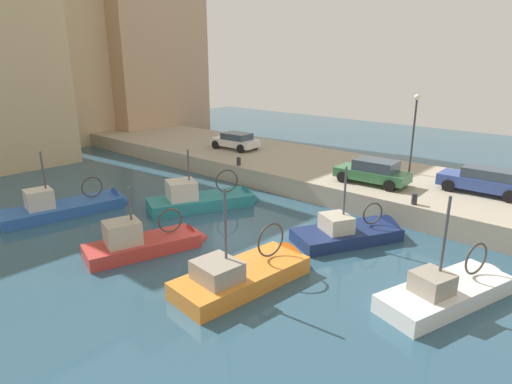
{
  "coord_description": "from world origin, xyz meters",
  "views": [
    {
      "loc": [
        -12.85,
        -13.66,
        8.14
      ],
      "look_at": [
        3.67,
        1.14,
        1.2
      ],
      "focal_mm": 30.39,
      "sensor_mm": 36.0,
      "label": 1
    }
  ],
  "objects_px": {
    "fishing_boat_red": "(150,247)",
    "parked_car_blue": "(485,180)",
    "mooring_bollard_north": "(239,161)",
    "parked_car_white": "(236,141)",
    "parked_car_green": "(373,172)",
    "fishing_boat_navy": "(355,237)",
    "fishing_boat_orange": "(250,279)",
    "fishing_boat_teal": "(206,204)",
    "fishing_boat_blue": "(71,210)",
    "mooring_bollard_mid": "(414,199)",
    "quay_streetlamp": "(415,121)",
    "fishing_boat_white": "(452,297)"
  },
  "relations": [
    {
      "from": "parked_car_green",
      "to": "quay_streetlamp",
      "type": "height_order",
      "value": "quay_streetlamp"
    },
    {
      "from": "fishing_boat_teal",
      "to": "parked_car_white",
      "type": "xyz_separation_m",
      "value": [
        8.47,
        5.95,
        1.71
      ]
    },
    {
      "from": "mooring_bollard_mid",
      "to": "quay_streetlamp",
      "type": "distance_m",
      "value": 6.92
    },
    {
      "from": "fishing_boat_navy",
      "to": "mooring_bollard_north",
      "type": "bearing_deg",
      "value": 73.07
    },
    {
      "from": "parked_car_green",
      "to": "fishing_boat_white",
      "type": "bearing_deg",
      "value": -136.86
    },
    {
      "from": "fishing_boat_teal",
      "to": "parked_car_green",
      "type": "distance_m",
      "value": 9.65
    },
    {
      "from": "mooring_bollard_north",
      "to": "parked_car_white",
      "type": "bearing_deg",
      "value": 46.61
    },
    {
      "from": "fishing_boat_blue",
      "to": "parked_car_white",
      "type": "distance_m",
      "value": 14.24
    },
    {
      "from": "parked_car_green",
      "to": "fishing_boat_navy",
      "type": "bearing_deg",
      "value": -159.71
    },
    {
      "from": "fishing_boat_white",
      "to": "parked_car_white",
      "type": "bearing_deg",
      "value": 64.71
    },
    {
      "from": "fishing_boat_blue",
      "to": "mooring_bollard_north",
      "type": "distance_m",
      "value": 10.82
    },
    {
      "from": "fishing_boat_navy",
      "to": "fishing_boat_orange",
      "type": "bearing_deg",
      "value": 171.33
    },
    {
      "from": "fishing_boat_white",
      "to": "quay_streetlamp",
      "type": "bearing_deg",
      "value": 30.01
    },
    {
      "from": "fishing_boat_orange",
      "to": "fishing_boat_red",
      "type": "xyz_separation_m",
      "value": [
        -0.9,
        5.14,
        0.05
      ]
    },
    {
      "from": "parked_car_green",
      "to": "mooring_bollard_north",
      "type": "xyz_separation_m",
      "value": [
        -1.95,
        8.74,
        -0.44
      ]
    },
    {
      "from": "fishing_boat_teal",
      "to": "fishing_boat_white",
      "type": "height_order",
      "value": "fishing_boat_white"
    },
    {
      "from": "parked_car_blue",
      "to": "parked_car_green",
      "type": "bearing_deg",
      "value": 112.86
    },
    {
      "from": "fishing_boat_red",
      "to": "parked_car_blue",
      "type": "bearing_deg",
      "value": -32.99
    },
    {
      "from": "parked_car_green",
      "to": "mooring_bollard_north",
      "type": "bearing_deg",
      "value": 102.57
    },
    {
      "from": "parked_car_green",
      "to": "mooring_bollard_north",
      "type": "relative_size",
      "value": 7.62
    },
    {
      "from": "parked_car_white",
      "to": "quay_streetlamp",
      "type": "xyz_separation_m",
      "value": [
        1.94,
        -13.26,
        2.59
      ]
    },
    {
      "from": "fishing_boat_orange",
      "to": "mooring_bollard_north",
      "type": "height_order",
      "value": "fishing_boat_orange"
    },
    {
      "from": "mooring_bollard_north",
      "to": "fishing_boat_white",
      "type": "bearing_deg",
      "value": -109.56
    },
    {
      "from": "fishing_boat_blue",
      "to": "mooring_bollard_mid",
      "type": "distance_m",
      "value": 18.08
    },
    {
      "from": "fishing_boat_orange",
      "to": "quay_streetlamp",
      "type": "relative_size",
      "value": 1.29
    },
    {
      "from": "mooring_bollard_north",
      "to": "parked_car_green",
      "type": "bearing_deg",
      "value": -77.43
    },
    {
      "from": "fishing_boat_teal",
      "to": "mooring_bollard_north",
      "type": "xyz_separation_m",
      "value": [
        4.75,
        2.03,
        1.32
      ]
    },
    {
      "from": "fishing_boat_navy",
      "to": "parked_car_green",
      "type": "height_order",
      "value": "fishing_boat_navy"
    },
    {
      "from": "fishing_boat_teal",
      "to": "parked_car_green",
      "type": "height_order",
      "value": "fishing_boat_teal"
    },
    {
      "from": "fishing_boat_red",
      "to": "mooring_bollard_mid",
      "type": "height_order",
      "value": "fishing_boat_red"
    },
    {
      "from": "fishing_boat_red",
      "to": "fishing_boat_navy",
      "type": "bearing_deg",
      "value": -40.6
    },
    {
      "from": "parked_car_white",
      "to": "quay_streetlamp",
      "type": "distance_m",
      "value": 13.64
    },
    {
      "from": "fishing_boat_navy",
      "to": "fishing_boat_white",
      "type": "bearing_deg",
      "value": -114.69
    },
    {
      "from": "parked_car_blue",
      "to": "fishing_boat_white",
      "type": "bearing_deg",
      "value": -169.3
    },
    {
      "from": "fishing_boat_teal",
      "to": "fishing_boat_white",
      "type": "xyz_separation_m",
      "value": [
        -0.87,
        -13.82,
        -0.06
      ]
    },
    {
      "from": "parked_car_blue",
      "to": "mooring_bollard_north",
      "type": "relative_size",
      "value": 7.96
    },
    {
      "from": "fishing_boat_teal",
      "to": "mooring_bollard_north",
      "type": "bearing_deg",
      "value": 23.08
    },
    {
      "from": "fishing_boat_white",
      "to": "mooring_bollard_north",
      "type": "bearing_deg",
      "value": 70.44
    },
    {
      "from": "parked_car_white",
      "to": "mooring_bollard_mid",
      "type": "relative_size",
      "value": 7.14
    },
    {
      "from": "fishing_boat_teal",
      "to": "quay_streetlamp",
      "type": "height_order",
      "value": "quay_streetlamp"
    },
    {
      "from": "mooring_bollard_north",
      "to": "quay_streetlamp",
      "type": "height_order",
      "value": "quay_streetlamp"
    },
    {
      "from": "fishing_boat_white",
      "to": "parked_car_blue",
      "type": "height_order",
      "value": "fishing_boat_white"
    },
    {
      "from": "fishing_boat_blue",
      "to": "fishing_boat_navy",
      "type": "bearing_deg",
      "value": -61.99
    },
    {
      "from": "parked_car_blue",
      "to": "quay_streetlamp",
      "type": "relative_size",
      "value": 0.91
    },
    {
      "from": "fishing_boat_red",
      "to": "parked_car_green",
      "type": "xyz_separation_m",
      "value": [
        12.3,
        -4.17,
        1.75
      ]
    },
    {
      "from": "parked_car_white",
      "to": "mooring_bollard_north",
      "type": "bearing_deg",
      "value": -133.39
    },
    {
      "from": "parked_car_blue",
      "to": "quay_streetlamp",
      "type": "distance_m",
      "value": 5.51
    },
    {
      "from": "fishing_boat_white",
      "to": "parked_car_green",
      "type": "xyz_separation_m",
      "value": [
        7.58,
        7.1,
        1.82
      ]
    },
    {
      "from": "fishing_boat_orange",
      "to": "parked_car_green",
      "type": "xyz_separation_m",
      "value": [
        11.4,
        0.97,
        1.8
      ]
    },
    {
      "from": "mooring_bollard_north",
      "to": "quay_streetlamp",
      "type": "xyz_separation_m",
      "value": [
        5.65,
        -9.33,
        2.98
      ]
    }
  ]
}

